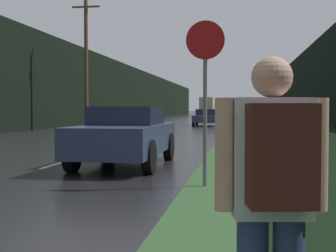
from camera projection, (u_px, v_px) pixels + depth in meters
name	position (u px, v px, depth m)	size (l,w,h in m)	color
grass_verge	(266.00, 126.00, 37.18)	(6.00, 240.00, 0.02)	#33562D
lane_stripe_c	(64.00, 162.00, 11.95)	(0.12, 3.00, 0.01)	silver
lane_stripe_d	(129.00, 142.00, 18.87)	(0.12, 3.00, 0.01)	silver
lane_stripe_e	(159.00, 133.00, 25.78)	(0.12, 3.00, 0.01)	silver
treeline_far_side	(107.00, 91.00, 49.38)	(2.00, 140.00, 6.46)	black
treeline_near_side	(323.00, 83.00, 45.99)	(2.00, 140.00, 7.88)	black
utility_pole_far	(86.00, 63.00, 29.68)	(1.80, 0.24, 8.31)	#4C3823
stop_sign	(205.00, 86.00, 8.02)	(0.67, 0.07, 2.87)	slate
hitchhiker_with_backpack	(273.00, 196.00, 2.28)	(0.55, 0.44, 1.61)	navy
car_passing_near	(126.00, 135.00, 11.16)	(1.87, 4.36, 1.41)	#2D3856
car_passing_far	(206.00, 117.00, 37.49)	(1.97, 4.62, 1.32)	#2D3856
delivery_truck	(207.00, 106.00, 88.17)	(2.63, 8.03, 3.47)	#6E684F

